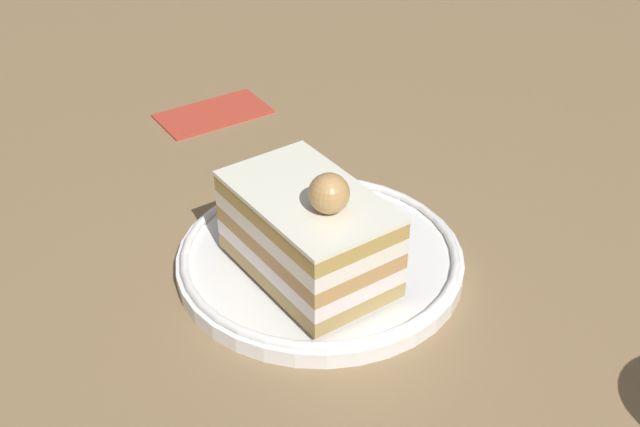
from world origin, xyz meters
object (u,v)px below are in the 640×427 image
object	(u,v)px
dessert_plate	(320,258)
cake_slice	(309,232)
fork	(293,190)
folded_napkin	(213,113)

from	to	relation	value
dessert_plate	cake_slice	distance (m)	0.05
fork	folded_napkin	xyz separation A→B (m)	(-0.16, -0.07, -0.02)
dessert_plate	fork	bearing A→B (deg)	-166.23
cake_slice	fork	distance (m)	0.10
dessert_plate	fork	distance (m)	0.08
fork	cake_slice	bearing A→B (deg)	5.61
dessert_plate	cake_slice	world-z (taller)	cake_slice
dessert_plate	folded_napkin	world-z (taller)	dessert_plate
cake_slice	folded_napkin	size ratio (longest dim) A/B	1.37
cake_slice	folded_napkin	distance (m)	0.28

